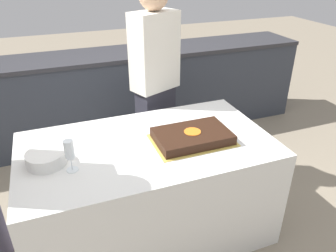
{
  "coord_description": "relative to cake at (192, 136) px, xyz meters",
  "views": [
    {
      "loc": [
        -0.51,
        -1.72,
        1.83
      ],
      "look_at": [
        0.14,
        0.0,
        0.84
      ],
      "focal_mm": 35.0,
      "sensor_mm": 36.0,
      "label": 1
    }
  ],
  "objects": [
    {
      "name": "side_plate_near_cake",
      "position": [
        -0.04,
        0.31,
        -0.03
      ],
      "size": [
        0.2,
        0.2,
        0.0
      ],
      "color": "white",
      "rests_on": "dining_table"
    },
    {
      "name": "dining_table",
      "position": [
        -0.28,
        0.07,
        -0.4
      ],
      "size": [
        1.61,
        0.9,
        0.74
      ],
      "color": "silver",
      "rests_on": "ground_plane"
    },
    {
      "name": "ground_plane",
      "position": [
        -0.28,
        0.07,
        -0.77
      ],
      "size": [
        14.0,
        14.0,
        0.0
      ],
      "primitive_type": "plane",
      "color": "gray"
    },
    {
      "name": "person_cutting_cake",
      "position": [
        -0.0,
        0.74,
        0.1
      ],
      "size": [
        0.42,
        0.33,
        1.66
      ],
      "rotation": [
        0.0,
        0.0,
        -2.74
      ],
      "color": "#282833",
      "rests_on": "ground_plane"
    },
    {
      "name": "wine_glass",
      "position": [
        -0.76,
        -0.06,
        0.1
      ],
      "size": [
        0.07,
        0.07,
        0.19
      ],
      "color": "white",
      "rests_on": "dining_table"
    },
    {
      "name": "cake",
      "position": [
        0.0,
        0.0,
        0.0
      ],
      "size": [
        0.52,
        0.35,
        0.07
      ],
      "color": "gold",
      "rests_on": "dining_table"
    },
    {
      "name": "plate_stack",
      "position": [
        -0.89,
        0.06,
        0.01
      ],
      "size": [
        0.23,
        0.23,
        0.08
      ],
      "color": "white",
      "rests_on": "dining_table"
    },
    {
      "name": "back_counter",
      "position": [
        -0.28,
        1.59,
        -0.31
      ],
      "size": [
        4.4,
        0.58,
        0.92
      ],
      "color": "#333842",
      "rests_on": "ground_plane"
    }
  ]
}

